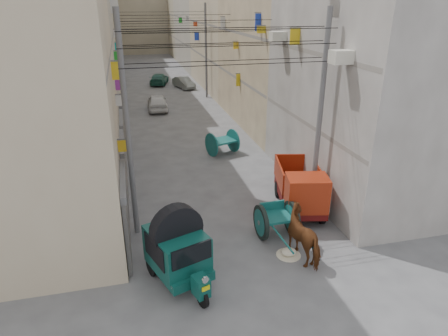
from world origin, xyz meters
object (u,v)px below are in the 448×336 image
object	(u,v)px
tonga_cart	(277,220)
distant_car_green	(159,79)
distant_car_white	(157,102)
second_cart	(222,142)
feed_sack	(289,252)
mini_truck	(302,192)
horse	(306,235)
distant_car_grey	(184,83)
auto_rickshaw	(178,248)

from	to	relation	value
tonga_cart	distant_car_green	size ratio (longest dim) A/B	0.76
tonga_cart	distant_car_white	xyz separation A→B (m)	(-2.63, 19.87, -0.04)
tonga_cart	second_cart	xyz separation A→B (m)	(0.09, 8.92, 0.04)
tonga_cart	feed_sack	xyz separation A→B (m)	(-0.02, -1.30, -0.55)
distant_car_white	distant_car_green	distance (m)	10.82
distant_car_white	mini_truck	bearing A→B (deg)	104.73
feed_sack	horse	bearing A→B (deg)	-20.34
feed_sack	distant_car_grey	world-z (taller)	distant_car_grey
tonga_cart	feed_sack	world-z (taller)	tonga_cart
mini_truck	distant_car_green	distance (m)	29.44
second_cart	horse	world-z (taller)	horse
tonga_cart	horse	size ratio (longest dim) A/B	1.47
horse	distant_car_grey	size ratio (longest dim) A/B	0.61
second_cart	distant_car_white	xyz separation A→B (m)	(-2.72, 10.96, -0.08)
mini_truck	distant_car_grey	xyz separation A→B (m)	(-0.87, 26.70, -0.42)
horse	distant_car_white	bearing A→B (deg)	-94.22
feed_sack	distant_car_white	size ratio (longest dim) A/B	0.14
distant_car_white	horse	bearing A→B (deg)	100.22
mini_truck	second_cart	world-z (taller)	mini_truck
horse	distant_car_green	xyz separation A→B (m)	(-1.99, 32.12, -0.28)
second_cart	distant_car_green	bearing A→B (deg)	75.49
auto_rickshaw	distant_car_white	bearing A→B (deg)	67.25
mini_truck	horse	world-z (taller)	mini_truck
horse	distant_car_white	size ratio (longest dim) A/B	0.53
auto_rickshaw	distant_car_grey	xyz separation A→B (m)	(4.59, 29.74, -0.63)
feed_sack	horse	world-z (taller)	horse
distant_car_white	feed_sack	bearing A→B (deg)	98.95
horse	distant_car_green	bearing A→B (deg)	-98.98
feed_sack	distant_car_grey	distance (m)	29.37
mini_truck	distant_car_white	xyz separation A→B (m)	(-4.21, 18.51, -0.33)
second_cart	feed_sack	world-z (taller)	second_cart
tonga_cart	distant_car_green	world-z (taller)	tonga_cart
auto_rickshaw	feed_sack	world-z (taller)	auto_rickshaw
second_cart	distant_car_green	world-z (taller)	second_cart
second_cart	distant_car_white	size ratio (longest dim) A/B	0.50
horse	distant_car_white	world-z (taller)	horse
tonga_cart	second_cart	world-z (taller)	second_cart
feed_sack	distant_car_green	world-z (taller)	distant_car_green
distant_car_grey	distant_car_green	bearing A→B (deg)	113.88
mini_truck	distant_car_white	size ratio (longest dim) A/B	1.02
auto_rickshaw	second_cart	bearing A→B (deg)	50.03
distant_car_white	auto_rickshaw	bearing A→B (deg)	88.61
second_cart	distant_car_green	size ratio (longest dim) A/B	0.48
horse	second_cart	bearing A→B (deg)	-100.35
mini_truck	feed_sack	xyz separation A→B (m)	(-1.60, -2.66, -0.83)
auto_rickshaw	second_cart	xyz separation A→B (m)	(3.97, 10.60, -0.45)
auto_rickshaw	tonga_cart	xyz separation A→B (m)	(3.88, 1.68, -0.49)
mini_truck	distant_car_white	bearing A→B (deg)	115.25
tonga_cart	horse	distance (m)	1.58
tonga_cart	feed_sack	distance (m)	1.41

